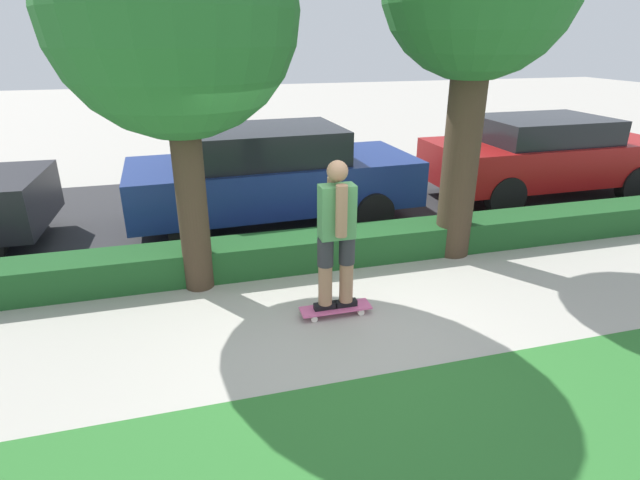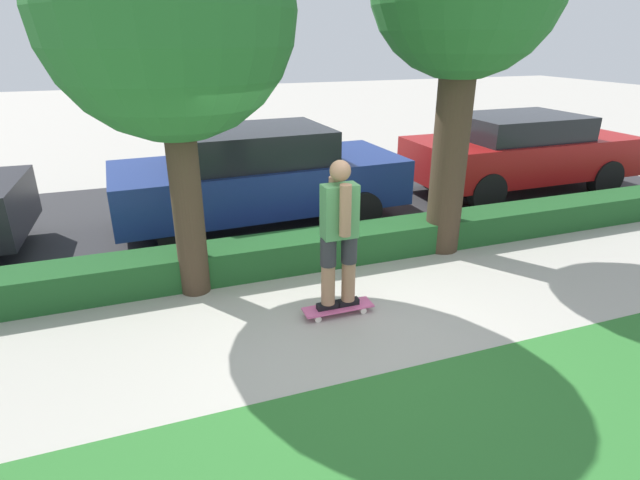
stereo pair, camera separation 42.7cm
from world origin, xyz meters
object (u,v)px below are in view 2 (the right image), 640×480
at_px(parked_car_middle, 259,175).
at_px(parked_car_rear, 519,151).
at_px(tree_near, 167,13).
at_px(skater_person, 339,233).
at_px(skateboard, 338,308).

bearing_deg(parked_car_middle, parked_car_rear, -2.09).
height_order(tree_near, parked_car_middle, tree_near).
bearing_deg(skater_person, parked_car_middle, 91.82).
bearing_deg(skateboard, parked_car_middle, 91.82).
xyz_separation_m(skateboard, parked_car_rear, (5.29, 3.38, 0.77)).
height_order(parked_car_middle, parked_car_rear, parked_car_middle).
relative_size(skater_person, tree_near, 0.37).
xyz_separation_m(skater_person, parked_car_rear, (5.29, 3.38, -0.17)).
bearing_deg(skater_person, tree_near, 142.08).
relative_size(skateboard, skater_person, 0.48).
bearing_deg(parked_car_middle, skateboard, -90.46).
bearing_deg(parked_car_middle, tree_near, -124.16).
relative_size(parked_car_middle, parked_car_rear, 1.06).
distance_m(tree_near, parked_car_rear, 7.52).
bearing_deg(skateboard, parked_car_rear, 32.57).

